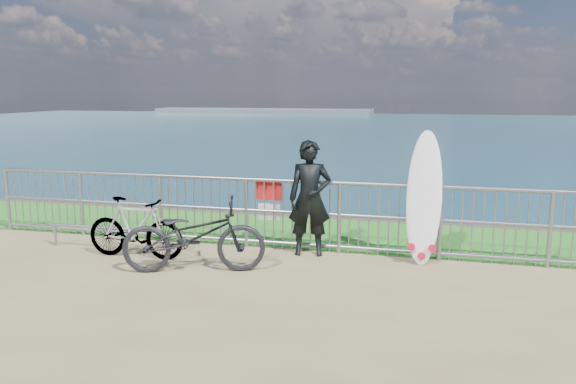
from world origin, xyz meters
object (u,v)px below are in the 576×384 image
(surfboard, at_px, (424,202))
(bicycle_far, at_px, (135,228))
(surfer, at_px, (310,198))
(bicycle_near, at_px, (194,236))

(surfboard, distance_m, bicycle_far, 4.28)
(surfer, relative_size, bicycle_far, 1.14)
(surfer, height_order, bicycle_far, surfer)
(bicycle_near, xyz_separation_m, bicycle_far, (-1.12, 0.39, -0.05))
(surfboard, height_order, bicycle_near, surfboard)
(surfer, height_order, surfboard, surfboard)
(surfboard, bearing_deg, bicycle_far, -168.67)
(bicycle_near, bearing_deg, surfboard, -85.33)
(surfer, xyz_separation_m, surfboard, (1.68, 0.02, 0.01))
(surfboard, xyz_separation_m, bicycle_near, (-3.06, -1.23, -0.38))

